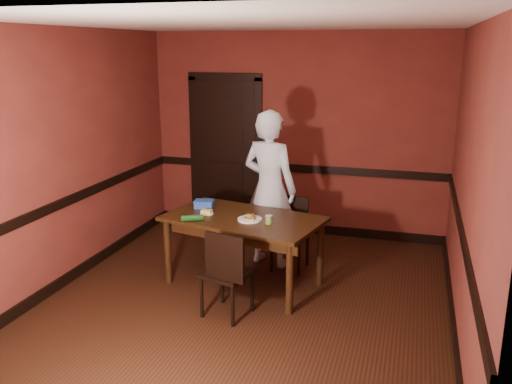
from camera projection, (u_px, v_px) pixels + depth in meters
The scene contains 22 objects.
floor at pixel (246, 300), 5.50m from camera, with size 4.00×4.50×0.01m, color black.
ceiling at pixel (245, 23), 4.80m from camera, with size 4.00×4.50×0.01m, color silver.
wall_back at pixel (297, 135), 7.24m from camera, with size 4.00×0.02×2.70m, color maroon.
wall_front at pixel (125, 255), 3.07m from camera, with size 4.00×0.02×2.70m, color maroon.
wall_left at pixel (65, 159), 5.71m from camera, with size 0.02×4.50×2.70m, color maroon.
wall_right at pixel (469, 186), 4.60m from camera, with size 0.02×4.50×2.70m, color maroon.
dado_back at pixel (296, 168), 7.34m from camera, with size 4.00×0.03×0.10m, color black.
dado_left at pixel (70, 200), 5.82m from camera, with size 0.03×4.50×0.10m, color black.
dado_right at pixel (462, 235), 4.72m from camera, with size 0.03×4.50×0.10m, color black.
baseboard_back at pixel (295, 227), 7.56m from camera, with size 4.00×0.03×0.12m, color black.
baseboard_left at pixel (77, 272), 6.04m from camera, with size 0.03×4.50×0.12m, color black.
baseboard_right at pixel (453, 322), 4.94m from camera, with size 0.03×4.50×0.12m, color black.
door at pixel (226, 151), 7.55m from camera, with size 1.05×0.07×2.20m.
dining_table at pixel (244, 251), 5.80m from camera, with size 1.62×0.91×0.76m, color black.
chair_far at pixel (290, 234), 6.20m from camera, with size 0.39×0.39×0.83m, color black, non-canonical shape.
chair_near at pixel (227, 272), 5.11m from camera, with size 0.41×0.41×0.88m, color black, non-canonical shape.
person at pixel (270, 189), 6.24m from camera, with size 0.66×0.44×1.82m, color silver.
sandwich_plate at pixel (250, 218), 5.59m from camera, with size 0.25×0.25×0.06m.
sauce_jar at pixel (269, 220), 5.47m from camera, with size 0.07×0.07×0.09m.
cheese_saucer at pixel (207, 212), 5.80m from camera, with size 0.14×0.14×0.05m.
food_tub at pixel (204, 204), 6.01m from camera, with size 0.23×0.17×0.09m.
wrapped_veg at pixel (192, 218), 5.56m from camera, with size 0.06×0.06×0.23m, color #144215.
Camera 1 is at (1.53, -4.79, 2.49)m, focal length 38.00 mm.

